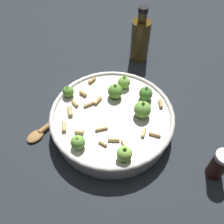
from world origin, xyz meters
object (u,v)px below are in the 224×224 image
Objects in this scene: pepper_shaker at (219,165)px; olive_oil_bottle at (140,39)px; cooking_pan at (112,119)px; wooden_spoon at (53,123)px.

olive_oil_bottle reaches higher than pepper_shaker.
cooking_pan is at bearing 118.44° from pepper_shaker.
cooking_pan is 0.30m from pepper_shaker.
pepper_shaker is at bearing -51.66° from wooden_spoon.
olive_oil_bottle reaches higher than wooden_spoon.
wooden_spoon is at bearing 145.27° from cooking_pan.
cooking_pan is at bearing -138.94° from olive_oil_bottle.
cooking_pan is 3.82× the size of pepper_shaker.
olive_oil_bottle is 0.43m from wooden_spoon.
olive_oil_bottle is 0.96× the size of wooden_spoon.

